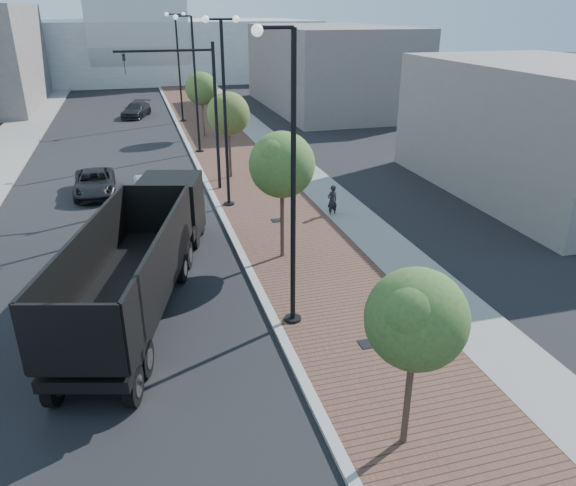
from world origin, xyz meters
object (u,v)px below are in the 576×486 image
object	(u,v)px
white_sedan	(156,193)
dark_car_mid	(94,183)
pedestrian	(332,201)
dump_truck	(154,242)

from	to	relation	value
white_sedan	dark_car_mid	distance (m)	4.50
dark_car_mid	pedestrian	xyz separation A→B (m)	(11.53, -6.90, 0.15)
dump_truck	dark_car_mid	bearing A→B (deg)	119.26
dump_truck	pedestrian	bearing A→B (deg)	42.40
pedestrian	white_sedan	bearing A→B (deg)	-41.18
white_sedan	pedestrian	size ratio (longest dim) A/B	2.95
dump_truck	pedestrian	distance (m)	9.87
dump_truck	white_sedan	distance (m)	8.17
dark_car_mid	pedestrian	distance (m)	13.44
dark_car_mid	pedestrian	world-z (taller)	pedestrian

